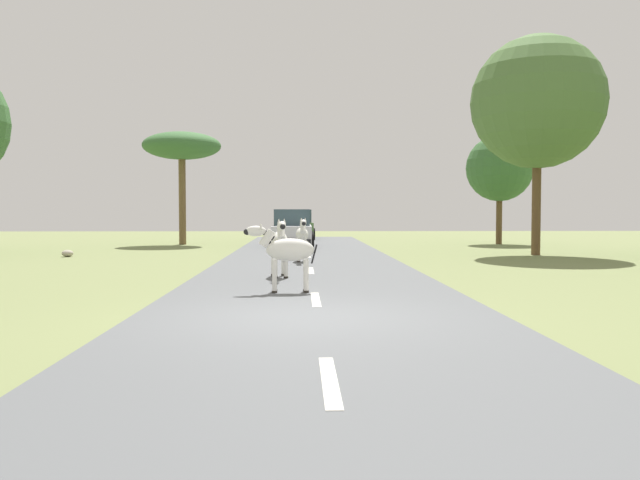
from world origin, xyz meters
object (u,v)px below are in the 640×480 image
zebra_0 (280,242)px  car_1 (292,229)px  tree_3 (182,147)px  rock_0 (67,253)px  car_0 (296,225)px  zebra_1 (286,251)px  tree_0 (538,102)px  zebra_2 (302,235)px  tree_2 (500,168)px

zebra_0 → car_1: car_1 is taller
tree_3 → rock_0: bearing=-107.1°
zebra_0 → rock_0: zebra_0 is taller
car_0 → zebra_1: bearing=-92.6°
zebra_0 → tree_0: (9.72, 8.90, 4.97)m
zebra_2 → rock_0: 9.42m
zebra_0 → zebra_1: zebra_0 is taller
tree_2 → car_0: bearing=153.7°
zebra_0 → car_1: (0.13, 14.53, -0.09)m
zebra_1 → car_0: (0.05, 25.51, -0.06)m
zebra_1 → rock_0: 14.22m
zebra_1 → car_1: 17.57m
car_1 → rock_0: bearing=36.7°
zebra_1 → tree_0: bearing=-40.4°
car_0 → tree_0: size_ratio=0.52×
zebra_2 → tree_0: bearing=-161.0°
zebra_1 → zebra_2: bearing=-4.5°
zebra_0 → tree_0: 14.08m
zebra_0 → zebra_1: (0.23, -3.04, -0.04)m
tree_0 → rock_0: bearing=-178.3°
zebra_0 → tree_2: size_ratio=0.28×
zebra_2 → rock_0: size_ratio=3.46×
tree_3 → zebra_2: bearing=-63.5°
tree_3 → zebra_0: bearing=-72.4°
zebra_0 → zebra_1: 3.05m
tree_2 → rock_0: (-19.00, -8.89, -3.78)m
tree_3 → car_0: bearing=42.0°
zebra_2 → tree_2: size_ratio=0.28×
car_1 → tree_3: (-5.62, 2.75, 4.10)m
car_1 → tree_2: (10.66, 2.74, 3.06)m
zebra_2 → car_1: 9.44m
car_1 → tree_3: 7.48m
car_0 → car_1: bearing=-93.5°
tree_2 → tree_0: bearing=-97.3°
car_1 → car_0: bearing=-90.8°
car_0 → tree_0: (9.44, -13.57, 5.07)m
zebra_2 → tree_3: tree_3 is taller
car_1 → rock_0: car_1 is taller
tree_2 → tree_3: tree_3 is taller
rock_0 → tree_3: bearing=72.9°
rock_0 → zebra_0: bearing=-45.6°
car_0 → tree_2: (10.51, -5.20, 3.06)m
car_0 → rock_0: (-8.50, -14.09, -0.72)m
zebra_1 → car_1: size_ratio=0.35×
zebra_0 → zebra_1: size_ratio=1.04×
zebra_2 → car_0: (-0.30, 17.37, -0.07)m
zebra_0 → tree_3: size_ratio=0.28×
zebra_0 → zebra_2: bearing=-103.3°
tree_0 → zebra_0: bearing=-137.5°
zebra_2 → tree_3: 14.19m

